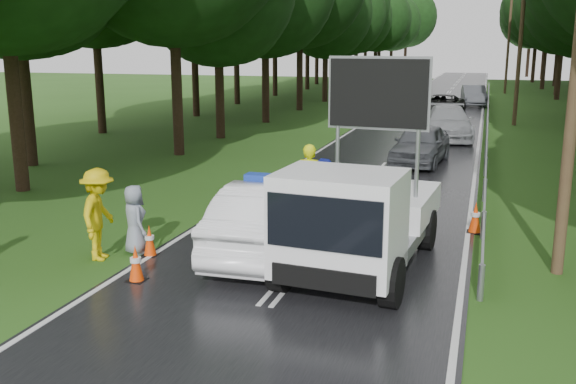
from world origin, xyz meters
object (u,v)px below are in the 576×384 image
at_px(police_sedan, 273,218).
at_px(work_truck, 358,218).
at_px(queue_car_fourth, 474,96).
at_px(queue_car_second, 448,123).
at_px(queue_car_first, 421,144).
at_px(civilian, 326,200).
at_px(officer, 309,182).
at_px(queue_car_third, 442,106).
at_px(barrier, 308,224).

bearing_deg(police_sedan, work_truck, 161.48).
bearing_deg(queue_car_fourth, queue_car_second, -98.84).
xyz_separation_m(police_sedan, queue_car_fourth, (3.40, 38.53, -0.06)).
distance_m(queue_car_first, queue_car_fourth, 26.18).
bearing_deg(work_truck, civilian, 124.57).
bearing_deg(police_sedan, queue_car_fourth, -97.05).
bearing_deg(work_truck, police_sedan, 168.10).
distance_m(queue_car_first, queue_car_second, 7.40).
relative_size(queue_car_first, queue_car_second, 0.82).
bearing_deg(queue_car_first, officer, -96.60).
distance_m(work_truck, queue_car_third, 30.46).
height_order(police_sedan, queue_car_second, police_sedan).
xyz_separation_m(civilian, queue_car_second, (1.77, 18.29, -0.18)).
relative_size(civilian, queue_car_first, 0.44).
height_order(barrier, officer, officer).
bearing_deg(queue_car_fourth, civilian, -100.38).
xyz_separation_m(work_truck, officer, (-2.04, 3.68, -0.14)).
bearing_deg(queue_car_third, police_sedan, -85.80).
xyz_separation_m(officer, civilian, (0.85, -1.61, -0.04)).
relative_size(civilian, queue_car_fourth, 0.42).
relative_size(police_sedan, work_truck, 0.91).
height_order(work_truck, civilian, work_truck).
distance_m(work_truck, queue_car_first, 12.99).
height_order(police_sedan, queue_car_first, police_sedan).
relative_size(work_truck, queue_car_fourth, 1.19).
bearing_deg(queue_car_third, queue_car_first, -81.41).
relative_size(barrier, queue_car_third, 0.55).
xyz_separation_m(officer, queue_car_fourth, (3.42, 35.45, -0.26)).
height_order(work_truck, queue_car_fourth, work_truck).
xyz_separation_m(work_truck, queue_car_first, (-0.03, 12.99, -0.40)).
distance_m(officer, queue_car_second, 16.89).
height_order(civilian, queue_car_third, civilian).
xyz_separation_m(barrier, queue_car_third, (0.68, 30.27, -0.19)).
bearing_deg(work_truck, queue_car_first, 94.73).
relative_size(work_truck, officer, 2.71).
relative_size(queue_car_third, queue_car_fourth, 1.09).
bearing_deg(civilian, queue_car_third, 85.05).
bearing_deg(queue_car_third, barrier, -84.02).
height_order(queue_car_first, queue_car_second, queue_car_second).
xyz_separation_m(barrier, civilian, (-0.08, 1.89, 0.08)).
relative_size(police_sedan, queue_car_first, 1.13).
bearing_deg(queue_car_second, officer, -106.01).
bearing_deg(queue_car_third, queue_car_fourth, 85.55).
relative_size(barrier, queue_car_fourth, 0.60).
distance_m(civilian, queue_car_fourth, 37.15).
height_order(officer, queue_car_third, officer).
distance_m(civilian, queue_car_third, 28.40).
xyz_separation_m(police_sedan, queue_car_first, (2.00, 12.39, -0.06)).
xyz_separation_m(police_sedan, barrier, (0.92, -0.43, 0.07)).
bearing_deg(work_truck, officer, 123.68).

